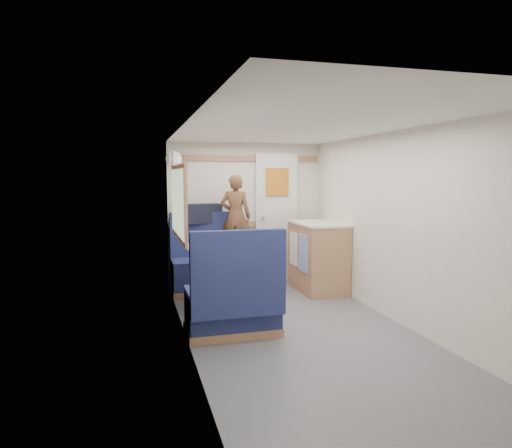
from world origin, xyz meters
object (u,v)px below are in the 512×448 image
object	(u,v)px
person	(236,216)
cheese_block	(223,246)
bench_near	(234,305)
tumbler_left	(210,247)
bread_loaf	(232,240)
orange_fruit	(237,246)
dinette_table	(217,261)
tumbler_right	(215,241)
duffel_bag	(201,213)
galley_counter	(318,256)
pepper_grinder	(223,242)
salt_grinder	(223,245)
beer_glass	(237,243)
dome_light	(174,159)
bench_far	(205,270)
tray	(232,250)
wine_glass	(218,239)

from	to	relation	value
person	cheese_block	xyz separation A→B (m)	(-0.35, -0.89, -0.25)
bench_near	tumbler_left	size ratio (longest dim) A/B	10.19
bread_loaf	orange_fruit	bearing A→B (deg)	-95.52
dinette_table	orange_fruit	size ratio (longest dim) A/B	12.05
bench_near	tumbler_right	size ratio (longest dim) A/B	9.65
duffel_bag	orange_fruit	size ratio (longest dim) A/B	7.02
bench_near	galley_counter	size ratio (longest dim) A/B	1.14
duffel_bag	cheese_block	distance (m)	1.25
dinette_table	tumbler_right	distance (m)	0.28
pepper_grinder	salt_grinder	distance (m)	0.18
beer_glass	pepper_grinder	distance (m)	0.24
bench_near	dome_light	size ratio (longest dim) A/B	5.25
tumbler_left	pepper_grinder	size ratio (longest dim) A/B	1.08
galley_counter	bread_loaf	bearing A→B (deg)	-164.91
tumbler_right	galley_counter	bearing A→B (deg)	13.98
tumbler_left	bench_far	bearing A→B (deg)	83.97
tray	pepper_grinder	size ratio (longest dim) A/B	3.52
salt_grinder	bench_near	bearing A→B (deg)	-94.37
cheese_block	beer_glass	distance (m)	0.18
tray	tumbler_left	size ratio (longest dim) A/B	3.26
dome_light	salt_grinder	size ratio (longest dim) A/B	2.43
galley_counter	pepper_grinder	distance (m)	1.46
tumbler_left	galley_counter	bearing A→B (deg)	25.58
bench_near	salt_grinder	xyz separation A→B (m)	(0.06, 0.84, 0.46)
orange_fruit	salt_grinder	bearing A→B (deg)	120.17
duffel_bag	tumbler_left	bearing A→B (deg)	-110.40
beer_glass	pepper_grinder	size ratio (longest dim) A/B	1.13
dome_light	person	bearing A→B (deg)	-3.76
dome_light	bench_far	bearing A→B (deg)	2.12
cheese_block	dome_light	bearing A→B (deg)	114.92
orange_fruit	bread_loaf	size ratio (longest dim) A/B	0.31
orange_fruit	tumbler_right	xyz separation A→B (m)	(-0.17, 0.42, -0.00)
dome_light	cheese_block	bearing A→B (deg)	-65.08
wine_glass	tumbler_left	xyz separation A→B (m)	(-0.11, -0.09, -0.07)
duffel_bag	wine_glass	bearing A→B (deg)	-105.67
bread_loaf	person	bearing A→B (deg)	73.44
tray	salt_grinder	world-z (taller)	salt_grinder
pepper_grinder	dome_light	bearing A→B (deg)	124.55
bread_loaf	dinette_table	bearing A→B (deg)	-136.34
tray	beer_glass	size ratio (longest dim) A/B	3.10
person	duffel_bag	size ratio (longest dim) A/B	2.07
tumbler_left	tumbler_right	bearing A→B (deg)	71.85
orange_fruit	tumbler_right	distance (m)	0.45
wine_glass	tray	bearing A→B (deg)	-48.92
galley_counter	tumbler_right	xyz separation A→B (m)	(-1.45, -0.36, 0.31)
wine_glass	beer_glass	bearing A→B (deg)	15.83
person	tumbler_left	xyz separation A→B (m)	(-0.51, -1.00, -0.23)
bench_far	galley_counter	size ratio (longest dim) A/B	1.14
dome_light	tumbler_right	bearing A→B (deg)	-58.41
bench_far	person	world-z (taller)	person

